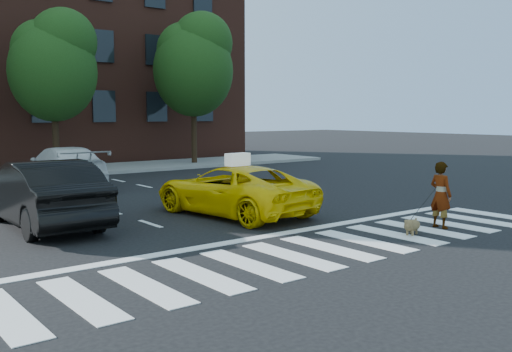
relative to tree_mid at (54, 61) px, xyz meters
The scene contains 12 objects.
ground 17.68m from the tree_mid, 91.80° to the right, with size 120.00×120.00×0.00m, color black.
crosswalk 17.68m from the tree_mid, 91.80° to the right, with size 13.00×2.40×0.01m, color silver.
stop_line 16.15m from the tree_mid, 91.99° to the right, with size 12.00×0.30×0.01m, color silver.
sidewalk_far 4.83m from the tree_mid, 136.64° to the left, with size 30.00×4.00×0.15m, color slate.
tree_mid is the anchor object (origin of this frame).
tree_right 7.01m from the tree_mid, ahead, with size 4.00×4.00×7.70m.
taxi 13.45m from the tree_mid, 89.19° to the right, with size 2.15×4.66×1.30m, color #ECC304.
black_sedan 12.80m from the tree_mid, 110.36° to the right, with size 1.65×4.73×1.56m, color black.
white_suv 6.04m from the tree_mid, 106.24° to the right, with size 2.02×4.97×1.44m, color silver.
woman 17.85m from the tree_mid, 80.38° to the right, with size 0.56×0.37×1.54m, color #999999.
dog 17.93m from the tree_mid, 84.31° to the right, with size 0.64×0.39×0.37m.
taxi_sign 13.42m from the tree_mid, 89.20° to the right, with size 0.65×0.28×0.32m, color white.
Camera 1 is at (-7.87, -7.70, 2.61)m, focal length 40.00 mm.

